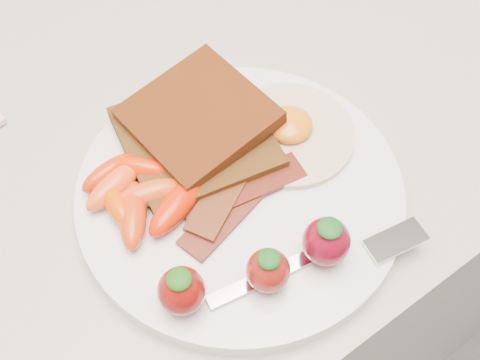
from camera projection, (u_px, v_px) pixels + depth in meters
counter at (185, 286)px, 0.95m from camera, size 2.00×0.60×0.90m
plate at (240, 193)px, 0.50m from camera, size 0.27×0.27×0.02m
toast_lower at (196, 139)px, 0.51m from camera, size 0.14×0.14×0.01m
toast_upper at (198, 116)px, 0.51m from camera, size 0.12×0.11×0.02m
fried_egg at (289, 131)px, 0.52m from camera, size 0.11×0.11×0.02m
bacon_strips at (235, 193)px, 0.48m from camera, size 0.12×0.08×0.01m
baby_carrots at (137, 194)px, 0.48m from camera, size 0.10×0.10×0.02m
strawberries at (262, 265)px, 0.43m from camera, size 0.14×0.07×0.04m
fork at (333, 257)px, 0.45m from camera, size 0.17×0.06×0.00m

